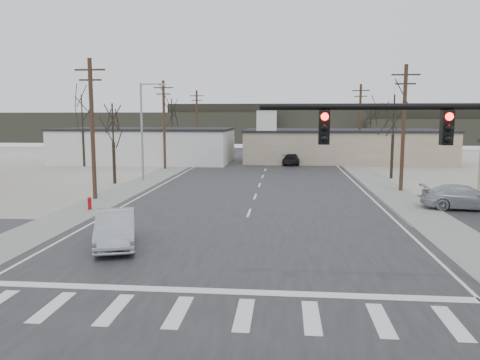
{
  "coord_description": "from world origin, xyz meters",
  "views": [
    {
      "loc": [
        2.15,
        -20.26,
        5.9
      ],
      "look_at": [
        -0.19,
        4.18,
        2.6
      ],
      "focal_mm": 35.0,
      "sensor_mm": 36.0,
      "label": 1
    }
  ],
  "objects_px": {
    "car_far_a": "(293,159)",
    "car_parked_silver": "(464,197)",
    "sedan_crossing": "(116,228)",
    "car_far_b": "(256,145)",
    "fire_hydrant": "(90,203)"
  },
  "relations": [
    {
      "from": "car_far_a",
      "to": "car_parked_silver",
      "type": "distance_m",
      "value": 29.54
    },
    {
      "from": "sedan_crossing",
      "to": "car_far_b",
      "type": "xyz_separation_m",
      "value": [
        2.49,
        64.99,
        -0.05
      ]
    },
    {
      "from": "fire_hydrant",
      "to": "sedan_crossing",
      "type": "xyz_separation_m",
      "value": [
        4.67,
        -7.99,
        0.4
      ]
    },
    {
      "from": "car_far_b",
      "to": "fire_hydrant",
      "type": "bearing_deg",
      "value": -110.03
    },
    {
      "from": "car_far_b",
      "to": "car_parked_silver",
      "type": "relative_size",
      "value": 0.84
    },
    {
      "from": "car_far_a",
      "to": "car_parked_silver",
      "type": "bearing_deg",
      "value": 120.94
    },
    {
      "from": "sedan_crossing",
      "to": "car_far_b",
      "type": "distance_m",
      "value": 65.03
    },
    {
      "from": "car_far_b",
      "to": "car_parked_silver",
      "type": "height_order",
      "value": "car_parked_silver"
    },
    {
      "from": "car_far_b",
      "to": "car_far_a",
      "type": "bearing_deg",
      "value": -89.83
    },
    {
      "from": "car_far_a",
      "to": "car_parked_silver",
      "type": "height_order",
      "value": "car_parked_silver"
    },
    {
      "from": "car_far_b",
      "to": "car_parked_silver",
      "type": "xyz_separation_m",
      "value": [
        16.71,
        -54.47,
        0.0
      ]
    },
    {
      "from": "fire_hydrant",
      "to": "sedan_crossing",
      "type": "bearing_deg",
      "value": -59.66
    },
    {
      "from": "sedan_crossing",
      "to": "car_parked_silver",
      "type": "height_order",
      "value": "sedan_crossing"
    },
    {
      "from": "sedan_crossing",
      "to": "car_far_a",
      "type": "xyz_separation_m",
      "value": [
        8.71,
        38.12,
        -0.07
      ]
    },
    {
      "from": "car_parked_silver",
      "to": "fire_hydrant",
      "type": "bearing_deg",
      "value": 101.57
    }
  ]
}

